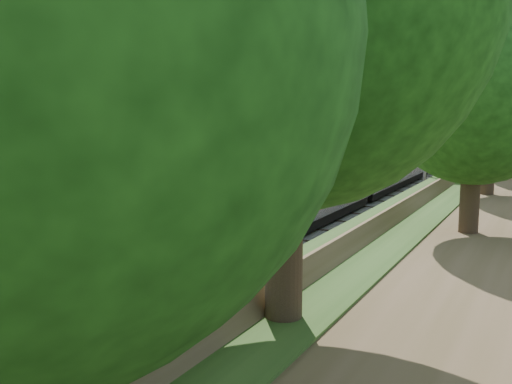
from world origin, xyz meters
The scene contains 11 objects.
ground centered at (0.00, 0.00, 0.00)m, with size 320.00×320.00×0.00m, color #2D4C19.
trackbed centered at (2.00, 60.00, 0.07)m, with size 9.50×170.00×0.28m.
platform centered at (-5.20, 16.00, 0.19)m, with size 6.40×68.00×0.38m, color gray.
yellow_stripe centered at (-2.35, 16.00, 0.39)m, with size 0.55×68.00×0.01m, color gold.
station_building centered at (-14.00, 30.00, 4.09)m, with size 8.60×6.60×8.00m.
signal_gantry centered at (2.47, 54.99, 4.82)m, with size 8.40×0.38×6.20m.
trees_behind_platform centered at (-11.17, 20.67, 4.53)m, with size 7.82×53.32×7.21m.
train centered at (0.00, 71.36, 2.29)m, with size 3.05×122.21×4.48m.
lamppost_far centered at (-3.34, 6.97, 2.23)m, with size 0.41×0.41×4.13m.
signal_platform centered at (-2.90, 2.23, 4.07)m, with size 0.35×0.28×6.00m.
signal_farside centered at (6.20, 24.88, 4.34)m, with size 0.38×0.30×6.91m.
Camera 1 is at (13.26, -10.45, 7.07)m, focal length 40.00 mm.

